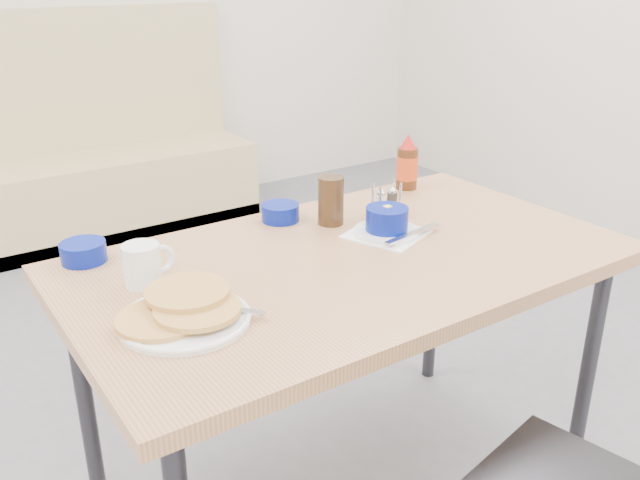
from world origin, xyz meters
TOP-DOWN VIEW (x-y plane):
  - booth_bench at (0.00, 2.78)m, footprint 1.90×0.56m
  - dining_table at (0.00, 0.25)m, footprint 1.40×0.80m
  - pancake_plate at (-0.48, 0.17)m, footprint 0.28×0.27m
  - coffee_mug at (-0.49, 0.38)m, footprint 0.13×0.09m
  - grits_setting at (0.17, 0.31)m, footprint 0.26×0.25m
  - creamer_bowl at (-0.56, 0.59)m, footprint 0.11×0.11m
  - butter_bowl at (-0.02, 0.56)m, footprint 0.11×0.11m
  - amber_tumbler at (0.09, 0.46)m, footprint 0.08×0.08m
  - condiment_caddy at (0.25, 0.42)m, footprint 0.09×0.05m
  - syrup_bottle at (0.48, 0.59)m, footprint 0.07×0.07m

SIDE VIEW (x-z plane):
  - booth_bench at x=0.00m, z-range -0.26..0.96m
  - dining_table at x=0.00m, z-range 0.32..1.08m
  - pancake_plate at x=-0.48m, z-range 0.76..0.80m
  - butter_bowl at x=-0.02m, z-range 0.76..0.81m
  - creamer_bowl at x=-0.56m, z-range 0.76..0.81m
  - grits_setting at x=0.17m, z-range 0.75..0.83m
  - condiment_caddy at x=0.25m, z-range 0.74..0.85m
  - coffee_mug at x=-0.49m, z-range 0.76..0.86m
  - amber_tumbler at x=0.09m, z-range 0.76..0.90m
  - syrup_bottle at x=0.48m, z-range 0.75..0.93m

